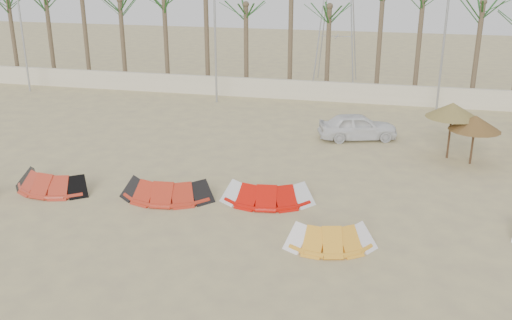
% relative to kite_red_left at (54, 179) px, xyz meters
% --- Properties ---
extents(ground, '(120.00, 120.00, 0.00)m').
position_rel_kite_red_left_xyz_m(ground, '(8.19, -4.13, -0.42)').
color(ground, tan).
rests_on(ground, ground).
extents(boundary_wall, '(60.00, 0.30, 1.30)m').
position_rel_kite_red_left_xyz_m(boundary_wall, '(8.19, 17.87, 0.23)').
color(boundary_wall, beige).
rests_on(boundary_wall, ground).
extents(palm_line, '(52.00, 4.00, 7.70)m').
position_rel_kite_red_left_xyz_m(palm_line, '(8.86, 19.37, 6.03)').
color(palm_line, brown).
rests_on(palm_line, ground).
extents(lamp_a, '(1.25, 0.14, 11.00)m').
position_rel_kite_red_left_xyz_m(lamp_a, '(-11.77, 15.87, 5.35)').
color(lamp_a, '#A5A8AD').
rests_on(lamp_a, ground).
extents(lamp_b, '(1.25, 0.14, 11.00)m').
position_rel_kite_red_left_xyz_m(lamp_b, '(2.23, 15.87, 5.35)').
color(lamp_b, '#A5A8AD').
rests_on(lamp_b, ground).
extents(lamp_c, '(1.25, 0.14, 11.00)m').
position_rel_kite_red_left_xyz_m(lamp_c, '(16.23, 15.87, 5.35)').
color(lamp_c, '#A5A8AD').
rests_on(lamp_c, ground).
extents(pylon, '(3.00, 3.00, 14.00)m').
position_rel_kite_red_left_xyz_m(pylon, '(9.19, 23.87, -0.42)').
color(pylon, '#A5A8AD').
rests_on(pylon, ground).
extents(kite_red_left, '(3.47, 1.85, 0.90)m').
position_rel_kite_red_left_xyz_m(kite_red_left, '(0.00, 0.00, 0.00)').
color(kite_red_left, '#B8331F').
rests_on(kite_red_left, ground).
extents(kite_red_mid, '(3.72, 1.80, 0.90)m').
position_rel_kite_red_left_xyz_m(kite_red_mid, '(4.95, 0.36, 0.00)').
color(kite_red_mid, red).
rests_on(kite_red_mid, ground).
extents(kite_red_right, '(3.64, 1.93, 0.90)m').
position_rel_kite_red_left_xyz_m(kite_red_right, '(8.94, 0.93, 0.00)').
color(kite_red_right, red).
rests_on(kite_red_right, ground).
extents(kite_orange, '(3.19, 2.08, 0.90)m').
position_rel_kite_red_left_xyz_m(kite_orange, '(11.77, -2.21, -0.00)').
color(kite_orange, gold).
rests_on(kite_orange, ground).
extents(parasol_left, '(2.35, 2.35, 2.34)m').
position_rel_kite_red_left_xyz_m(parasol_left, '(17.23, 7.20, 1.56)').
color(parasol_left, '#4C331E').
rests_on(parasol_left, ground).
extents(parasol_mid, '(2.45, 2.45, 2.73)m').
position_rel_kite_red_left_xyz_m(parasol_mid, '(16.24, 7.81, 1.95)').
color(parasol_mid, '#4C331E').
rests_on(parasol_mid, ground).
extents(car, '(4.40, 2.78, 1.39)m').
position_rel_kite_red_left_xyz_m(car, '(11.82, 9.81, 0.28)').
color(car, white).
rests_on(car, ground).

